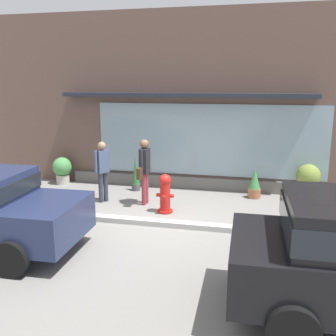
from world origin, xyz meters
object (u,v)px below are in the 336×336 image
at_px(potted_plant_by_entrance, 308,179).
at_px(potted_plant_window_right, 136,174).
at_px(potted_plant_low_front, 254,184).
at_px(pedestrian_with_handbag, 144,167).
at_px(fire_hydrant, 165,193).
at_px(pedestrian_passerby, 102,167).
at_px(potted_plant_window_left, 62,169).

xyz_separation_m(potted_plant_by_entrance, potted_plant_window_right, (-4.84, -0.23, -0.07)).
height_order(potted_plant_by_entrance, potted_plant_low_front, potted_plant_by_entrance).
height_order(pedestrian_with_handbag, potted_plant_low_front, pedestrian_with_handbag).
distance_m(fire_hydrant, potted_plant_by_entrance, 4.04).
xyz_separation_m(fire_hydrant, potted_plant_low_front, (2.13, 1.72, -0.10)).
xyz_separation_m(potted_plant_by_entrance, potted_plant_low_front, (-1.41, -0.21, -0.16)).
relative_size(pedestrian_passerby, potted_plant_low_front, 1.97).
height_order(pedestrian_with_handbag, pedestrian_passerby, pedestrian_with_handbag).
relative_size(fire_hydrant, potted_plant_by_entrance, 0.99).
height_order(pedestrian_with_handbag, potted_plant_window_right, pedestrian_with_handbag).
relative_size(pedestrian_passerby, potted_plant_by_entrance, 1.67).
height_order(fire_hydrant, pedestrian_with_handbag, pedestrian_with_handbag).
bearing_deg(potted_plant_window_right, potted_plant_window_left, 174.22).
bearing_deg(potted_plant_by_entrance, potted_plant_window_left, 179.83).
xyz_separation_m(pedestrian_passerby, potted_plant_window_left, (-1.99, 1.49, -0.48)).
distance_m(potted_plant_by_entrance, potted_plant_low_front, 1.44).
distance_m(pedestrian_passerby, potted_plant_window_right, 1.42).
relative_size(fire_hydrant, pedestrian_with_handbag, 0.56).
bearing_deg(potted_plant_by_entrance, pedestrian_passerby, -164.65).
bearing_deg(pedestrian_with_handbag, fire_hydrant, 57.96).
bearing_deg(potted_plant_window_right, potted_plant_by_entrance, 2.74).
distance_m(pedestrian_passerby, potted_plant_low_front, 4.17).
distance_m(potted_plant_window_right, potted_plant_low_front, 3.42).
relative_size(pedestrian_with_handbag, potted_plant_low_front, 2.08).
xyz_separation_m(fire_hydrant, pedestrian_with_handbag, (-0.67, 0.50, 0.51)).
xyz_separation_m(fire_hydrant, potted_plant_by_entrance, (3.54, 1.93, 0.06)).
relative_size(pedestrian_with_handbag, pedestrian_passerby, 1.06).
bearing_deg(pedestrian_passerby, potted_plant_window_left, 91.08).
relative_size(pedestrian_passerby, potted_plant_window_right, 1.62).
height_order(pedestrian_passerby, potted_plant_by_entrance, pedestrian_passerby).
bearing_deg(potted_plant_low_front, fire_hydrant, -141.06).
bearing_deg(potted_plant_window_left, potted_plant_low_front, -2.26).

